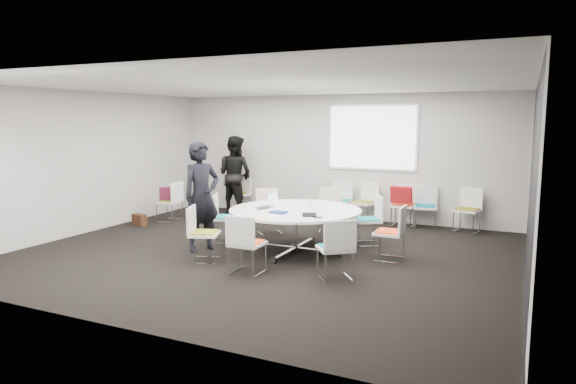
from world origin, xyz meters
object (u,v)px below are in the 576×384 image
at_px(chair_ring_b, 368,229).
at_px(chair_ring_c, 329,219).
at_px(chair_ring_e, 226,227).
at_px(chair_back_c, 403,213).
at_px(brown_bag, 139,220).
at_px(person_main, 202,197).
at_px(chair_ring_f, 204,244).
at_px(person_back, 235,175).
at_px(chair_back_a, 339,209).
at_px(chair_ring_g, 247,255).
at_px(chair_ring_h, 335,260).
at_px(chair_back_d, 425,215).
at_px(chair_back_b, 365,211).
at_px(chair_back_e, 467,219).
at_px(maroon_bag, 169,194).
at_px(chair_spare_left, 170,209).
at_px(chair_person_back, 239,201).
at_px(conference_table, 295,220).
at_px(chair_ring_d, 270,220).
at_px(laptop, 266,208).
at_px(chair_ring_a, 390,243).
at_px(cup, 310,204).

distance_m(chair_ring_b, chair_ring_c, 1.19).
distance_m(chair_ring_e, chair_back_c, 3.83).
distance_m(chair_ring_e, brown_bag, 2.52).
distance_m(chair_ring_b, brown_bag, 4.92).
xyz_separation_m(chair_ring_b, person_main, (-2.47, -1.60, 0.66)).
xyz_separation_m(chair_ring_f, person_back, (-1.73, 3.87, 0.66)).
bearing_deg(chair_back_a, chair_ring_g, 95.94).
bearing_deg(chair_ring_g, chair_ring_h, 11.61).
bearing_deg(chair_ring_b, chair_ring_f, 105.88).
distance_m(chair_ring_h, chair_back_a, 4.26).
distance_m(chair_back_a, chair_back_d, 1.87).
relative_size(chair_back_b, chair_back_c, 1.00).
relative_size(chair_back_e, person_main, 0.47).
relative_size(chair_ring_b, person_back, 0.47).
bearing_deg(person_main, chair_back_c, -13.05).
bearing_deg(chair_ring_b, maroon_bag, 56.25).
bearing_deg(person_back, chair_spare_left, 68.54).
bearing_deg(chair_ring_g, chair_person_back, 120.62).
bearing_deg(brown_bag, chair_back_b, 27.97).
height_order(chair_ring_e, maroon_bag, chair_ring_e).
relative_size(person_main, maroon_bag, 4.68).
bearing_deg(person_main, person_back, 46.29).
distance_m(chair_back_c, chair_person_back, 3.99).
xyz_separation_m(chair_ring_g, maroon_bag, (-3.50, 2.70, 0.34)).
relative_size(chair_ring_b, chair_ring_c, 1.00).
bearing_deg(chair_ring_f, chair_back_d, 125.63).
bearing_deg(chair_back_d, chair_ring_g, 58.68).
bearing_deg(maroon_bag, chair_person_back, 63.21).
bearing_deg(chair_back_d, conference_table, 50.70).
relative_size(chair_person_back, person_main, 0.47).
height_order(chair_spare_left, person_main, person_main).
relative_size(person_back, brown_bag, 5.17).
height_order(chair_ring_d, person_main, person_main).
bearing_deg(chair_ring_d, laptop, 69.58).
xyz_separation_m(chair_ring_e, brown_bag, (-2.47, 0.48, -0.16)).
relative_size(chair_ring_a, chair_person_back, 1.00).
relative_size(chair_back_c, brown_bag, 2.44).
relative_size(chair_back_e, maroon_bag, 2.20).
xyz_separation_m(conference_table, chair_person_back, (-2.78, 2.84, -0.27)).
distance_m(chair_ring_b, chair_back_a, 2.20).
relative_size(chair_spare_left, cup, 9.78).
xyz_separation_m(chair_ring_b, chair_ring_h, (0.17, -2.19, 0.00)).
bearing_deg(conference_table, chair_ring_a, 4.41).
relative_size(chair_ring_c, brown_bag, 2.44).
relative_size(chair_ring_h, chair_person_back, 1.00).
relative_size(chair_ring_g, laptop, 2.40).
bearing_deg(person_main, laptop, -40.30).
bearing_deg(cup, chair_ring_h, -56.18).
height_order(chair_ring_c, chair_back_d, same).
distance_m(chair_ring_b, chair_ring_d, 2.02).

